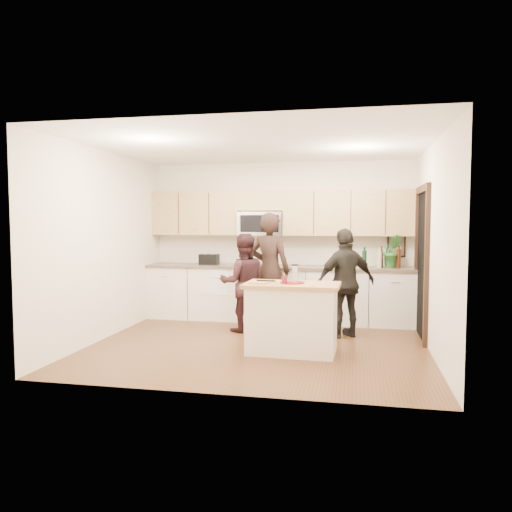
% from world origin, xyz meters
% --- Properties ---
extents(floor, '(4.50, 4.50, 0.00)m').
position_xyz_m(floor, '(0.00, 0.00, 0.00)').
color(floor, '#55341D').
rests_on(floor, ground).
extents(room_shell, '(4.52, 4.02, 2.71)m').
position_xyz_m(room_shell, '(0.00, 0.00, 1.73)').
color(room_shell, beige).
rests_on(room_shell, ground).
extents(back_cabinetry, '(4.50, 0.66, 0.94)m').
position_xyz_m(back_cabinetry, '(0.00, 1.69, 0.47)').
color(back_cabinetry, white).
rests_on(back_cabinetry, ground).
extents(upper_cabinetry, '(4.50, 0.33, 0.75)m').
position_xyz_m(upper_cabinetry, '(0.03, 1.83, 1.84)').
color(upper_cabinetry, tan).
rests_on(upper_cabinetry, ground).
extents(microwave, '(0.76, 0.41, 0.40)m').
position_xyz_m(microwave, '(-0.31, 1.80, 1.65)').
color(microwave, silver).
rests_on(microwave, ground).
extents(doorway, '(0.06, 1.25, 2.20)m').
position_xyz_m(doorway, '(2.23, 0.90, 1.16)').
color(doorway, black).
rests_on(doorway, ground).
extents(framed_picture, '(0.30, 0.03, 0.38)m').
position_xyz_m(framed_picture, '(1.95, 1.98, 1.28)').
color(framed_picture, black).
rests_on(framed_picture, ground).
extents(dish_towel, '(0.34, 0.60, 0.48)m').
position_xyz_m(dish_towel, '(-0.95, 1.50, 0.80)').
color(dish_towel, white).
rests_on(dish_towel, ground).
extents(island, '(1.22, 0.74, 0.90)m').
position_xyz_m(island, '(0.50, -0.31, 0.45)').
color(island, white).
rests_on(island, ground).
extents(red_plate, '(0.31, 0.31, 0.02)m').
position_xyz_m(red_plate, '(0.50, -0.30, 0.91)').
color(red_plate, maroon).
rests_on(red_plate, island).
extents(box_grater, '(0.08, 0.07, 0.23)m').
position_xyz_m(box_grater, '(0.53, -0.30, 1.03)').
color(box_grater, silver).
rests_on(box_grater, red_plate).
extents(drink_glass, '(0.07, 0.07, 0.10)m').
position_xyz_m(drink_glass, '(0.41, -0.42, 0.95)').
color(drink_glass, maroon).
rests_on(drink_glass, island).
extents(cutting_board, '(0.23, 0.20, 0.02)m').
position_xyz_m(cutting_board, '(0.09, -0.43, 0.91)').
color(cutting_board, '#BC804E').
rests_on(cutting_board, island).
extents(tongs, '(0.24, 0.03, 0.02)m').
position_xyz_m(tongs, '(0.16, -0.33, 0.93)').
color(tongs, black).
rests_on(tongs, cutting_board).
extents(knife, '(0.20, 0.03, 0.01)m').
position_xyz_m(knife, '(0.25, -0.45, 0.92)').
color(knife, silver).
rests_on(knife, cutting_board).
extents(toaster, '(0.32, 0.20, 0.19)m').
position_xyz_m(toaster, '(-1.20, 1.67, 1.03)').
color(toaster, black).
rests_on(toaster, back_cabinetry).
extents(bottle_cluster, '(0.63, 0.30, 0.39)m').
position_xyz_m(bottle_cluster, '(1.76, 1.73, 1.12)').
color(bottle_cluster, black).
rests_on(bottle_cluster, back_cabinetry).
extents(orchid, '(0.33, 0.28, 0.54)m').
position_xyz_m(orchid, '(1.87, 1.72, 1.21)').
color(orchid, '#2F7730').
rests_on(orchid, back_cabinetry).
extents(woman_left, '(0.76, 0.60, 1.83)m').
position_xyz_m(woman_left, '(-0.04, 1.13, 0.91)').
color(woman_left, black).
rests_on(woman_left, ground).
extents(woman_center, '(0.88, 0.78, 1.50)m').
position_xyz_m(woman_center, '(-0.39, 0.78, 0.75)').
color(woman_center, black).
rests_on(woman_center, ground).
extents(woman_right, '(1.00, 0.81, 1.59)m').
position_xyz_m(woman_right, '(1.15, 0.72, 0.79)').
color(woman_right, black).
rests_on(woman_right, ground).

